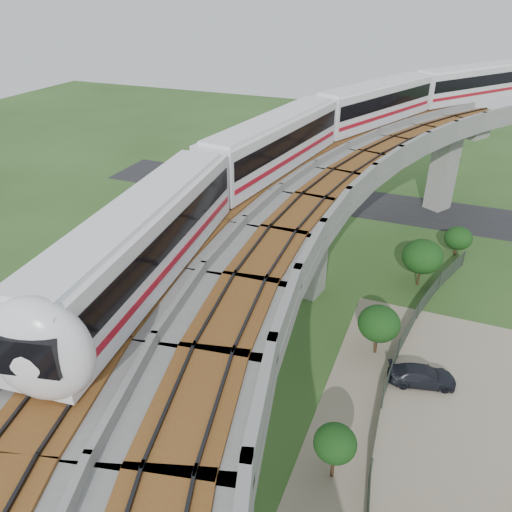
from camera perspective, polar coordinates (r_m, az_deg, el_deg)
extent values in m
plane|color=#2B4B1E|center=(32.71, -0.99, -13.03)|extent=(160.00, 160.00, 0.00)
cube|color=gray|center=(30.20, 24.48, -20.96)|extent=(18.00, 26.00, 0.04)
cube|color=#232326|center=(57.51, 10.73, 6.17)|extent=(60.00, 8.00, 0.03)
cube|color=#99968E|center=(56.93, 20.60, 9.08)|extent=(2.86, 2.93, 8.40)
cube|color=#99968E|center=(55.62, 21.47, 13.71)|extent=(7.21, 5.74, 1.20)
cube|color=#99968E|center=(38.21, 6.29, 1.24)|extent=(2.35, 2.51, 8.40)
cube|color=#99968E|center=(36.23, 6.69, 7.97)|extent=(7.31, 3.58, 1.20)
cube|color=#99968E|center=(23.04, -9.68, -21.85)|extent=(2.35, 2.51, 8.40)
cube|color=#99968E|center=(19.58, -10.86, -12.93)|extent=(7.31, 3.58, 1.20)
cube|color=gray|center=(50.38, 17.99, 14.03)|extent=(16.42, 20.91, 0.80)
cube|color=gray|center=(52.42, 14.05, 16.12)|extent=(8.66, 17.08, 1.00)
cube|color=gray|center=(48.21, 22.55, 13.73)|extent=(8.66, 17.08, 1.00)
cube|color=brown|center=(51.39, 15.94, 15.13)|extent=(10.68, 18.08, 0.12)
cube|color=black|center=(51.36, 15.96, 15.26)|extent=(9.69, 17.59, 0.12)
cube|color=brown|center=(49.23, 20.27, 13.89)|extent=(10.68, 18.08, 0.12)
cube|color=black|center=(49.21, 20.30, 14.02)|extent=(9.69, 17.59, 0.12)
cube|color=gray|center=(34.76, 5.85, 8.86)|extent=(11.77, 20.03, 0.80)
cube|color=gray|center=(36.37, -0.32, 11.43)|extent=(3.22, 18.71, 1.00)
cube|color=gray|center=(33.01, 12.75, 8.84)|extent=(3.22, 18.71, 1.00)
cube|color=brown|center=(35.53, 2.64, 10.21)|extent=(5.44, 19.05, 0.12)
cube|color=black|center=(35.49, 2.64, 10.40)|extent=(4.35, 18.88, 0.12)
cube|color=brown|center=(33.81, 9.29, 8.86)|extent=(5.44, 19.05, 0.12)
cube|color=black|center=(33.77, 9.31, 9.05)|extent=(4.35, 18.88, 0.12)
cube|color=gray|center=(19.87, -9.70, -8.36)|extent=(11.77, 20.03, 0.80)
cube|color=gray|center=(21.23, -20.75, -4.39)|extent=(3.22, 18.71, 1.00)
cube|color=gray|center=(18.28, 2.77, -8.11)|extent=(3.22, 18.71, 1.00)
cube|color=brown|center=(20.46, -15.56, -6.29)|extent=(5.44, 19.05, 0.12)
cube|color=black|center=(20.39, -15.60, -6.02)|extent=(4.35, 18.88, 0.12)
cube|color=brown|center=(18.95, -3.58, -8.28)|extent=(5.44, 19.05, 0.12)
cube|color=black|center=(18.87, -3.59, -7.99)|extent=(4.35, 18.88, 0.12)
cube|color=white|center=(21.50, -12.91, 1.48)|extent=(4.34, 15.21, 3.20)
cube|color=white|center=(20.79, -13.42, 5.63)|extent=(3.72, 14.40, 0.22)
cube|color=black|center=(21.30, -13.04, 2.55)|extent=(4.33, 14.62, 1.15)
cube|color=#B21122|center=(21.85, -12.69, -0.27)|extent=(4.33, 14.62, 0.30)
cube|color=black|center=(22.20, -12.50, -1.86)|extent=(3.29, 12.88, 0.28)
cube|color=white|center=(34.34, 2.09, 12.67)|extent=(4.77, 15.23, 3.20)
cube|color=white|center=(33.90, 2.15, 15.43)|extent=(4.13, 14.41, 0.22)
cube|color=black|center=(34.22, 2.11, 13.39)|extent=(4.75, 14.64, 1.15)
cube|color=#B21122|center=(34.56, 2.07, 11.48)|extent=(4.75, 14.64, 0.30)
cube|color=black|center=(34.78, 2.05, 10.36)|extent=(3.67, 12.89, 0.28)
cube|color=white|center=(47.55, 13.48, 16.58)|extent=(8.22, 14.90, 3.20)
cube|color=white|center=(47.23, 13.72, 18.58)|extent=(7.43, 14.00, 0.22)
cube|color=black|center=(47.46, 13.54, 17.11)|extent=(8.04, 14.36, 1.15)
cube|color=#B21122|center=(47.71, 13.37, 15.70)|extent=(8.04, 14.36, 0.30)
cube|color=black|center=(47.87, 13.27, 14.88)|extent=(6.62, 12.51, 0.28)
cube|color=white|center=(60.33, 23.37, 17.64)|extent=(11.14, 13.63, 3.20)
cube|color=white|center=(60.08, 23.70, 19.21)|extent=(10.26, 12.71, 0.22)
cube|color=black|center=(60.26, 23.45, 18.05)|extent=(10.83, 13.19, 1.15)
cube|color=#B21122|center=(60.45, 23.22, 16.95)|extent=(10.83, 13.19, 0.30)
cube|color=black|center=(60.58, 23.09, 16.30)|extent=(9.16, 11.35, 0.28)
ellipsoid|color=white|center=(16.23, -23.35, -9.80)|extent=(3.65, 2.52, 3.64)
cylinder|color=#2D382D|center=(46.75, 22.66, -0.29)|extent=(0.08, 0.08, 1.50)
cube|color=#2D382D|center=(44.66, 21.47, -1.44)|extent=(1.69, 4.77, 1.40)
cylinder|color=#2D382D|center=(42.58, 20.30, -2.76)|extent=(0.08, 0.08, 1.50)
cube|color=#2D382D|center=(40.52, 19.17, -4.26)|extent=(1.23, 4.91, 1.40)
cylinder|color=#2D382D|center=(38.48, 18.08, -5.97)|extent=(0.08, 0.08, 1.50)
cube|color=#2D382D|center=(36.48, 17.04, -7.92)|extent=(0.75, 4.99, 1.40)
cylinder|color=#2D382D|center=(34.52, 16.05, -10.15)|extent=(0.08, 0.08, 1.50)
cube|color=#2D382D|center=(32.61, 15.14, -12.69)|extent=(0.27, 5.04, 1.40)
cylinder|color=#2D382D|center=(30.78, 14.32, -15.58)|extent=(0.08, 0.08, 1.50)
cube|color=#2D382D|center=(29.04, 13.61, -18.87)|extent=(0.27, 5.04, 1.40)
cylinder|color=#2D382D|center=(27.41, 13.04, -22.61)|extent=(0.08, 0.08, 1.50)
cylinder|color=#382314|center=(48.54, 21.85, 0.63)|extent=(0.18, 0.18, 0.99)
ellipsoid|color=#183B12|center=(48.01, 22.11, 1.91)|extent=(2.42, 2.42, 2.06)
cylinder|color=#382314|center=(42.59, 18.11, -2.18)|extent=(0.18, 0.18, 1.71)
ellipsoid|color=#183B12|center=(41.73, 18.49, -0.05)|extent=(3.20, 3.20, 2.72)
cylinder|color=#382314|center=(34.52, 13.56, -9.66)|extent=(0.18, 0.18, 1.59)
ellipsoid|color=#183B12|center=(33.55, 13.88, -7.50)|extent=(2.75, 2.75, 2.33)
cylinder|color=#382314|center=(27.08, 8.77, -22.47)|extent=(0.18, 0.18, 1.75)
ellipsoid|color=#183B12|center=(25.92, 9.04, -20.38)|extent=(2.12, 2.12, 1.80)
imported|color=black|center=(33.09, 18.44, -12.84)|extent=(4.37, 2.64, 1.19)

